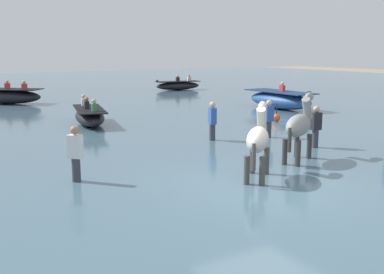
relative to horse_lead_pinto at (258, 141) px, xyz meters
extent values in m
plane|color=gray|center=(-0.31, -0.65, -1.23)|extent=(120.00, 120.00, 0.00)
cube|color=#476675|center=(-0.31, 9.35, -1.07)|extent=(90.00, 90.00, 0.32)
ellipsoid|color=beige|center=(-0.06, -0.06, 0.05)|extent=(1.39, 1.37, 0.58)
cylinder|color=#45423C|center=(0.19, 0.42, -0.73)|extent=(0.14, 0.14, 0.99)
cylinder|color=#45423C|center=(0.43, 0.17, -0.73)|extent=(0.14, 0.14, 0.99)
cylinder|color=#45423C|center=(-0.55, -0.29, -0.73)|extent=(0.14, 0.14, 0.99)
cylinder|color=#45423C|center=(-0.30, -0.54, -0.73)|extent=(0.14, 0.14, 0.99)
cylinder|color=beige|center=(0.49, 0.48, 0.42)|extent=(0.54, 0.54, 0.67)
ellipsoid|color=beige|center=(0.59, 0.58, 0.72)|extent=(0.50, 0.50, 0.25)
cylinder|color=#45423C|center=(-0.55, -0.54, -0.22)|extent=(0.09, 0.09, 0.62)
ellipsoid|color=gray|center=(2.01, 0.75, 0.09)|extent=(1.56, 1.17, 0.60)
cylinder|color=#31312F|center=(2.39, 1.16, -0.72)|extent=(0.14, 0.14, 1.02)
cylinder|color=#31312F|center=(2.56, 0.84, -0.72)|extent=(0.14, 0.14, 1.02)
cylinder|color=#31312F|center=(1.47, 0.65, -0.72)|extent=(0.14, 0.14, 1.02)
cylinder|color=#31312F|center=(1.64, 0.33, -0.72)|extent=(0.14, 0.14, 1.02)
cylinder|color=gray|center=(2.70, 1.13, 0.47)|extent=(0.60, 0.47, 0.69)
ellipsoid|color=gray|center=(2.83, 1.20, 0.78)|extent=(0.55, 0.44, 0.26)
cylinder|color=#31312F|center=(1.39, 0.40, -0.19)|extent=(0.10, 0.10, 0.64)
ellipsoid|color=#28518E|center=(9.48, 9.72, -0.48)|extent=(1.61, 4.18, 0.85)
cube|color=navy|center=(9.48, 9.72, -0.04)|extent=(1.54, 4.02, 0.04)
cube|color=black|center=(9.51, 7.73, 0.03)|extent=(0.16, 0.12, 0.18)
cube|color=red|center=(9.62, 9.73, 0.13)|extent=(0.18, 0.26, 0.30)
sphere|color=beige|center=(9.62, 9.73, 0.37)|extent=(0.18, 0.18, 0.18)
ellipsoid|color=black|center=(-0.59, 9.90, -0.60)|extent=(1.90, 3.60, 0.61)
cube|color=black|center=(-0.59, 9.90, -0.27)|extent=(1.83, 3.46, 0.04)
cube|color=black|center=(-0.19, 11.50, -0.20)|extent=(0.18, 0.15, 0.18)
cube|color=#388E51|center=(-0.73, 8.95, -0.10)|extent=(0.24, 0.30, 0.30)
sphere|color=tan|center=(-0.73, 8.95, 0.14)|extent=(0.18, 0.18, 0.18)
cube|color=#232328|center=(-0.68, 9.93, -0.10)|extent=(0.24, 0.30, 0.30)
sphere|color=#A37556|center=(-0.68, 9.93, 0.14)|extent=(0.18, 0.18, 0.18)
cube|color=white|center=(-0.48, 10.87, -0.10)|extent=(0.24, 0.30, 0.30)
sphere|color=tan|center=(-0.48, 10.87, 0.14)|extent=(0.18, 0.18, 0.18)
ellipsoid|color=black|center=(-2.00, 19.40, -0.51)|extent=(3.99, 3.76, 0.80)
cube|color=black|center=(-2.00, 19.40, -0.09)|extent=(3.83, 3.61, 0.04)
cube|color=red|center=(-1.17, 18.62, 0.08)|extent=(0.31, 0.31, 0.30)
sphere|color=tan|center=(-1.17, 18.62, 0.32)|extent=(0.18, 0.18, 0.18)
cube|color=red|center=(-1.89, 19.52, 0.08)|extent=(0.31, 0.31, 0.30)
sphere|color=tan|center=(-1.89, 19.52, 0.32)|extent=(0.18, 0.18, 0.18)
ellipsoid|color=black|center=(10.61, 22.09, -0.60)|extent=(3.52, 1.50, 0.61)
cube|color=black|center=(10.61, 22.09, -0.28)|extent=(3.38, 1.44, 0.04)
cube|color=black|center=(8.98, 22.28, -0.21)|extent=(0.14, 0.17, 0.18)
cube|color=white|center=(11.57, 22.07, -0.11)|extent=(0.28, 0.21, 0.30)
sphere|color=tan|center=(11.57, 22.07, 0.13)|extent=(0.18, 0.18, 0.18)
cube|color=#232328|center=(10.61, 22.13, -0.11)|extent=(0.28, 0.21, 0.30)
sphere|color=beige|center=(10.61, 22.13, 0.13)|extent=(0.18, 0.18, 0.18)
cylinder|color=#383842|center=(-3.75, 1.99, -0.79)|extent=(0.20, 0.20, 0.88)
cube|color=white|center=(-3.75, 1.99, -0.08)|extent=(0.36, 0.37, 0.54)
sphere|color=#A37556|center=(-3.75, 1.99, 0.30)|extent=(0.20, 0.20, 0.20)
cylinder|color=#383842|center=(3.82, 1.82, -0.79)|extent=(0.20, 0.20, 0.88)
cube|color=#232328|center=(3.82, 1.82, -0.08)|extent=(0.34, 0.23, 0.54)
sphere|color=tan|center=(3.82, 1.82, 0.30)|extent=(0.20, 0.20, 0.20)
cylinder|color=#383842|center=(1.75, 4.48, -0.79)|extent=(0.20, 0.20, 0.88)
cube|color=#3356A8|center=(1.75, 4.48, -0.08)|extent=(0.28, 0.36, 0.54)
sphere|color=beige|center=(1.75, 4.48, 0.30)|extent=(0.20, 0.20, 0.20)
cylinder|color=#383842|center=(3.70, 3.89, -0.79)|extent=(0.20, 0.20, 0.88)
cube|color=#3356A8|center=(3.70, 3.89, -0.08)|extent=(0.32, 0.20, 0.54)
sphere|color=beige|center=(3.70, 3.89, 0.30)|extent=(0.20, 0.20, 0.20)
sphere|color=#E54C1E|center=(6.38, 6.48, -0.74)|extent=(0.33, 0.33, 0.33)
cylinder|color=black|center=(6.38, 6.48, -0.36)|extent=(0.04, 0.04, 0.43)
camera|label=1|loc=(-7.07, -8.47, 2.14)|focal=44.33mm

